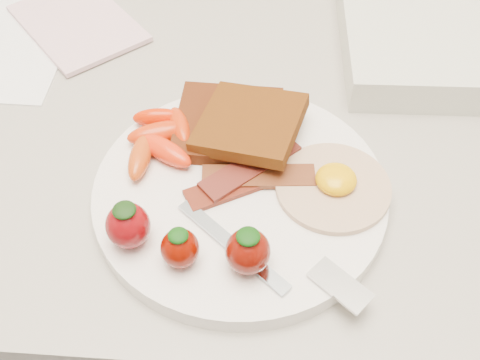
{
  "coord_description": "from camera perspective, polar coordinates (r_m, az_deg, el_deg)",
  "views": [
    {
      "loc": [
        0.05,
        1.21,
        1.34
      ],
      "look_at": [
        0.02,
        1.56,
        0.93
      ],
      "focal_mm": 45.0,
      "sensor_mm": 36.0,
      "label": 1
    }
  ],
  "objects": [
    {
      "name": "fried_egg",
      "position": [
        0.55,
        8.89,
        -0.45
      ],
      "size": [
        0.14,
        0.14,
        0.02
      ],
      "color": "beige",
      "rests_on": "plate"
    },
    {
      "name": "plate",
      "position": [
        0.56,
        0.0,
        -1.26
      ],
      "size": [
        0.27,
        0.27,
        0.02
      ],
      "primitive_type": "cylinder",
      "color": "white",
      "rests_on": "counter"
    },
    {
      "name": "appliance",
      "position": [
        0.76,
        20.99,
        12.82
      ],
      "size": [
        0.3,
        0.24,
        0.04
      ],
      "primitive_type": "cube",
      "rotation": [
        0.0,
        0.0,
        0.03
      ],
      "color": "beige",
      "rests_on": "counter"
    },
    {
      "name": "bacon_strips",
      "position": [
        0.55,
        0.95,
        0.43
      ],
      "size": [
        0.12,
        0.1,
        0.01
      ],
      "color": "#360E02",
      "rests_on": "plate"
    },
    {
      "name": "toast_upper",
      "position": [
        0.58,
        0.93,
        5.39
      ],
      "size": [
        0.11,
        0.11,
        0.02
      ],
      "primitive_type": "cube",
      "rotation": [
        0.0,
        -0.1,
        -0.26
      ],
      "color": "#451A05",
      "rests_on": "toast_lower"
    },
    {
      "name": "baby_carrots",
      "position": [
        0.58,
        -7.56,
        3.97
      ],
      "size": [
        0.07,
        0.1,
        0.02
      ],
      "color": "red",
      "rests_on": "plate"
    },
    {
      "name": "notepad",
      "position": [
        0.78,
        -15.14,
        14.16
      ],
      "size": [
        0.19,
        0.2,
        0.01
      ],
      "primitive_type": "cube",
      "rotation": [
        0.0,
        0.0,
        0.72
      ],
      "color": "beige",
      "rests_on": "paper_sheet"
    },
    {
      "name": "strawberries",
      "position": [
        0.49,
        -5.33,
        -5.68
      ],
      "size": [
        0.14,
        0.06,
        0.05
      ],
      "color": "#72060A",
      "rests_on": "plate"
    },
    {
      "name": "fork",
      "position": [
        0.5,
        3.83,
        -7.83
      ],
      "size": [
        0.17,
        0.1,
        0.0
      ],
      "color": "silver",
      "rests_on": "plate"
    },
    {
      "name": "toast_lower",
      "position": [
        0.6,
        -1.1,
        5.34
      ],
      "size": [
        0.11,
        0.11,
        0.01
      ],
      "primitive_type": "cube",
      "rotation": [
        0.0,
        0.0,
        -0.03
      ],
      "color": "#361605",
      "rests_on": "plate"
    },
    {
      "name": "counter",
      "position": [
        1.02,
        -0.84,
        -11.5
      ],
      "size": [
        2.0,
        0.6,
        0.9
      ],
      "primitive_type": "cube",
      "color": "gray",
      "rests_on": "ground"
    }
  ]
}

